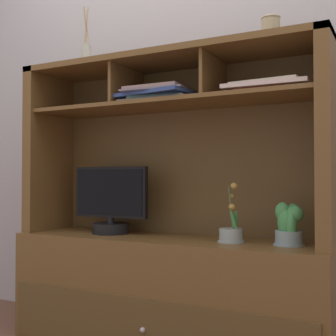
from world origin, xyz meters
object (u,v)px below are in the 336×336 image
(tv_monitor, at_px, (111,204))
(potted_fern, at_px, (289,225))
(potted_orchid, at_px, (231,233))
(magazine_stack_centre, at_px, (268,88))
(media_console, at_px, (169,259))
(magazine_stack_left, at_px, (158,95))
(diffuser_bottle, at_px, (86,56))
(ceramic_vase, at_px, (271,30))

(tv_monitor, bearing_deg, potted_fern, 0.24)
(potted_orchid, bearing_deg, magazine_stack_centre, 3.03)
(tv_monitor, bearing_deg, potted_orchid, -1.86)
(media_console, relative_size, magazine_stack_left, 4.02)
(media_console, height_order, potted_fern, media_console)
(potted_fern, distance_m, magazine_stack_centre, 0.60)
(potted_orchid, bearing_deg, magazine_stack_left, -177.40)
(potted_fern, bearing_deg, magazine_stack_centre, -168.44)
(potted_orchid, relative_size, diffuser_bottle, 0.80)
(potted_fern, xyz_separation_m, diffuser_bottle, (-1.10, 0.01, 0.88))
(diffuser_bottle, height_order, ceramic_vase, diffuser_bottle)
(magazine_stack_left, relative_size, ceramic_vase, 3.32)
(potted_fern, height_order, diffuser_bottle, diffuser_bottle)
(media_console, relative_size, diffuser_bottle, 4.63)
(potted_orchid, xyz_separation_m, diffuser_bottle, (-0.85, 0.04, 0.92))
(diffuser_bottle, bearing_deg, magazine_stack_left, -6.45)
(media_console, height_order, ceramic_vase, ceramic_vase)
(potted_orchid, height_order, magazine_stack_centre, magazine_stack_centre)
(tv_monitor, height_order, magazine_stack_centre, magazine_stack_centre)
(diffuser_bottle, relative_size, ceramic_vase, 2.88)
(media_console, distance_m, potted_fern, 0.62)
(magazine_stack_left, height_order, magazine_stack_centre, magazine_stack_left)
(tv_monitor, distance_m, potted_fern, 0.93)
(potted_fern, relative_size, magazine_stack_left, 0.47)
(potted_orchid, bearing_deg, media_console, 173.71)
(magazine_stack_left, distance_m, magazine_stack_centre, 0.54)
(potted_orchid, relative_size, ceramic_vase, 2.29)
(magazine_stack_left, xyz_separation_m, diffuser_bottle, (-0.48, 0.05, 0.27))
(diffuser_bottle, bearing_deg, potted_fern, -0.63)
(potted_orchid, relative_size, potted_fern, 1.46)
(tv_monitor, xyz_separation_m, diffuser_bottle, (-0.18, 0.02, 0.81))
(potted_fern, xyz_separation_m, ceramic_vase, (-0.08, 0.01, 0.86))
(tv_monitor, bearing_deg, magazine_stack_centre, -0.86)
(potted_orchid, bearing_deg, diffuser_bottle, 177.45)
(potted_orchid, xyz_separation_m, magazine_stack_left, (-0.37, -0.02, 0.66))
(tv_monitor, height_order, diffuser_bottle, diffuser_bottle)
(magazine_stack_left, bearing_deg, tv_monitor, 172.82)
(magazine_stack_left, bearing_deg, potted_orchid, 2.60)
(magazine_stack_centre, height_order, diffuser_bottle, diffuser_bottle)
(potted_orchid, distance_m, ceramic_vase, 0.93)
(potted_fern, height_order, magazine_stack_left, magazine_stack_left)
(media_console, relative_size, tv_monitor, 3.62)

